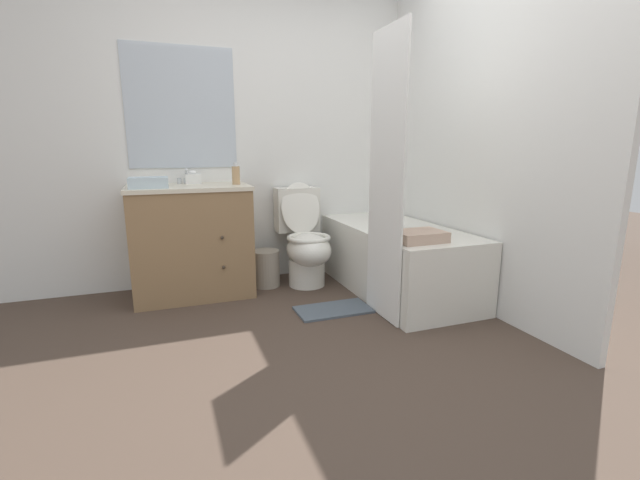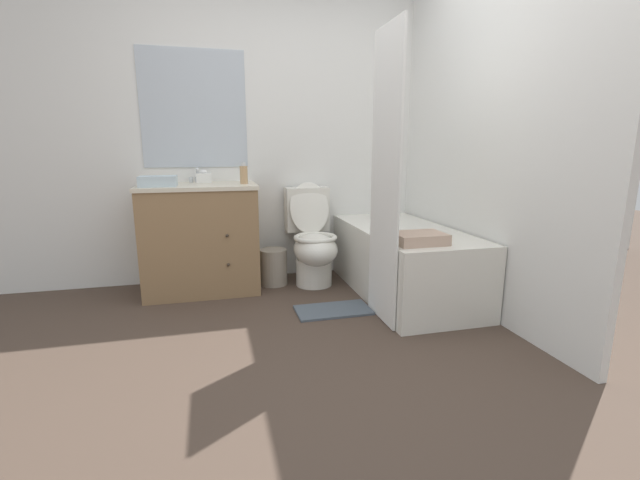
# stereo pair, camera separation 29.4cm
# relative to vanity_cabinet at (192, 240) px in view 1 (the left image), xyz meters

# --- Properties ---
(ground_plane) EXTENTS (14.00, 14.00, 0.00)m
(ground_plane) POSITION_rel_vanity_cabinet_xyz_m (0.73, -1.47, -0.44)
(ground_plane) COLOR #47382D
(wall_back) EXTENTS (8.00, 0.06, 2.50)m
(wall_back) POSITION_rel_vanity_cabinet_xyz_m (0.72, 0.30, 0.81)
(wall_back) COLOR silver
(wall_back) RESTS_ON ground_plane
(wall_right) EXTENTS (0.05, 2.74, 2.50)m
(wall_right) POSITION_rel_vanity_cabinet_xyz_m (1.92, -0.59, 0.81)
(wall_right) COLOR silver
(wall_right) RESTS_ON ground_plane
(vanity_cabinet) EXTENTS (0.89, 0.59, 0.86)m
(vanity_cabinet) POSITION_rel_vanity_cabinet_xyz_m (0.00, 0.00, 0.00)
(vanity_cabinet) COLOR olive
(vanity_cabinet) RESTS_ON ground_plane
(sink_faucet) EXTENTS (0.14, 0.12, 0.12)m
(sink_faucet) POSITION_rel_vanity_cabinet_xyz_m (-0.00, 0.19, 0.45)
(sink_faucet) COLOR silver
(sink_faucet) RESTS_ON vanity_cabinet
(toilet) EXTENTS (0.37, 0.65, 0.85)m
(toilet) POSITION_rel_vanity_cabinet_xyz_m (0.91, -0.05, -0.07)
(toilet) COLOR silver
(toilet) RESTS_ON ground_plane
(bathtub) EXTENTS (0.70, 1.51, 0.53)m
(bathtub) POSITION_rel_vanity_cabinet_xyz_m (1.54, -0.48, -0.17)
(bathtub) COLOR silver
(bathtub) RESTS_ON ground_plane
(shower_curtain) EXTENTS (0.02, 0.44, 1.86)m
(shower_curtain) POSITION_rel_vanity_cabinet_xyz_m (1.17, -0.93, 0.50)
(shower_curtain) COLOR white
(shower_curtain) RESTS_ON ground_plane
(wastebasket) EXTENTS (0.23, 0.23, 0.30)m
(wastebasket) POSITION_rel_vanity_cabinet_xyz_m (0.58, -0.00, -0.29)
(wastebasket) COLOR gray
(wastebasket) RESTS_ON ground_plane
(tissue_box) EXTENTS (0.12, 0.11, 0.10)m
(tissue_box) POSITION_rel_vanity_cabinet_xyz_m (0.05, 0.16, 0.46)
(tissue_box) COLOR white
(tissue_box) RESTS_ON vanity_cabinet
(soap_dispenser) EXTENTS (0.06, 0.06, 0.17)m
(soap_dispenser) POSITION_rel_vanity_cabinet_xyz_m (0.36, -0.03, 0.49)
(soap_dispenser) COLOR tan
(soap_dispenser) RESTS_ON vanity_cabinet
(hand_towel_folded) EXTENTS (0.26, 0.18, 0.08)m
(hand_towel_folded) POSITION_rel_vanity_cabinet_xyz_m (-0.28, -0.12, 0.46)
(hand_towel_folded) COLOR silver
(hand_towel_folded) RESTS_ON vanity_cabinet
(bath_towel_folded) EXTENTS (0.33, 0.25, 0.07)m
(bath_towel_folded) POSITION_rel_vanity_cabinet_xyz_m (1.39, -1.00, 0.12)
(bath_towel_folded) COLOR tan
(bath_towel_folded) RESTS_ON bathtub
(bath_mat) EXTENTS (0.53, 0.29, 0.02)m
(bath_mat) POSITION_rel_vanity_cabinet_xyz_m (0.90, -0.72, -0.43)
(bath_mat) COLOR #4C5660
(bath_mat) RESTS_ON ground_plane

